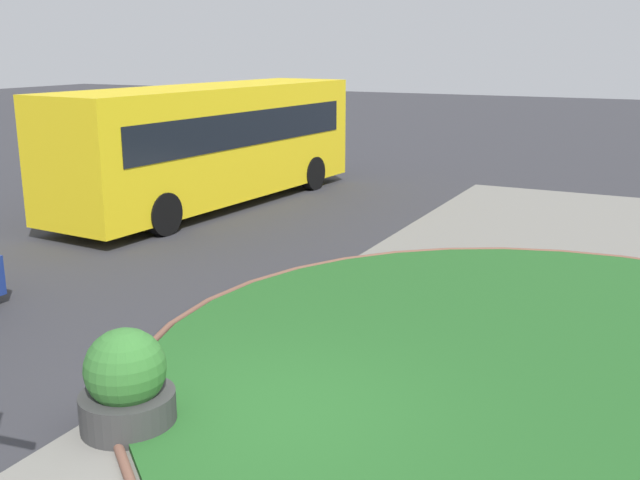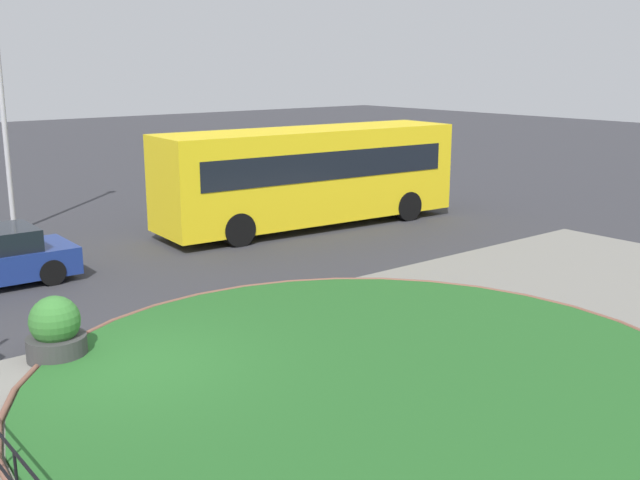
{
  "view_description": "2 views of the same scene",
  "coord_description": "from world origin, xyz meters",
  "views": [
    {
      "loc": [
        -6.66,
        -4.02,
        4.2
      ],
      "look_at": [
        4.12,
        1.37,
        1.06
      ],
      "focal_mm": 41.72,
      "sensor_mm": 36.0,
      "label": 1
    },
    {
      "loc": [
        -5.23,
        -11.77,
        5.29
      ],
      "look_at": [
        5.25,
        1.2,
        1.36
      ],
      "focal_mm": 42.47,
      "sensor_mm": 36.0,
      "label": 2
    }
  ],
  "objects": [
    {
      "name": "ground",
      "position": [
        0.0,
        0.0,
        0.0
      ],
      "size": [
        120.0,
        120.0,
        0.0
      ],
      "primitive_type": "plane",
      "color": "#333338"
    },
    {
      "name": "grass_island",
      "position": [
        3.03,
        -3.01,
        0.05
      ],
      "size": [
        11.7,
        11.7,
        0.1
      ],
      "primitive_type": "cylinder",
      "color": "#235B23",
      "rests_on": "ground"
    },
    {
      "name": "planter_kerbside",
      "position": [
        -0.82,
        1.33,
        0.53
      ],
      "size": [
        1.08,
        1.08,
        1.19
      ],
      "color": "#383838",
      "rests_on": "ground"
    },
    {
      "name": "grass_kerb_ring",
      "position": [
        3.03,
        -3.01,
        0.06
      ],
      "size": [
        12.01,
        12.01,
        0.11
      ],
      "primitive_type": "torus",
      "color": "brown",
      "rests_on": "ground"
    },
    {
      "name": "lamppost_tall",
      "position": [
        1.99,
        12.71,
        4.69
      ],
      "size": [
        0.32,
        0.32,
        8.79
      ],
      "color": "#B7B7BC",
      "rests_on": "ground"
    },
    {
      "name": "bus_yellow",
      "position": [
        9.89,
        7.48,
        1.72
      ],
      "size": [
        10.41,
        3.25,
        3.2
      ],
      "rotation": [
        0.0,
        0.0,
        -0.07
      ],
      "color": "yellow",
      "rests_on": "ground"
    },
    {
      "name": "sidewalk_paving",
      "position": [
        0.0,
        -2.07,
        0.01
      ],
      "size": [
        32.0,
        7.86,
        0.02
      ],
      "primitive_type": "cube",
      "color": "gray",
      "rests_on": "ground"
    }
  ]
}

